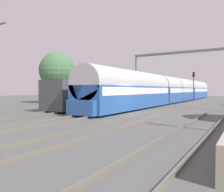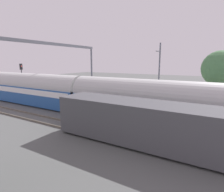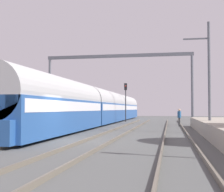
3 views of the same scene
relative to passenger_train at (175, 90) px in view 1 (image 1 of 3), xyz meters
The scene contains 10 objects.
ground 20.64m from the passenger_train, 84.33° to the right, with size 120.00×120.00×0.00m, color #545655.
track_far_west 20.93m from the passenger_train, 101.23° to the right, with size 1.52×60.00×0.16m.
track_west 20.53m from the passenger_train, 90.00° to the right, with size 1.52×60.00×0.16m.
track_east 20.93m from the passenger_train, 78.77° to the right, with size 1.52×60.00×0.16m.
track_far_east 22.08m from the passenger_train, 68.34° to the right, with size 1.52×60.00×0.16m.
passenger_train is the anchor object (origin of this frame).
freight_car 17.61m from the passenger_train, 103.34° to the right, with size 2.80×13.00×2.70m.
railway_signal_far 5.37m from the passenger_train, 68.39° to the left, with size 0.36×0.30×5.15m.
catenary_gantry 4.92m from the passenger_train, 46.59° to the right, with size 16.58×0.28×7.86m.
tree_west_background 19.05m from the passenger_train, 137.48° to the right, with size 5.25×5.25×7.46m.
Camera 1 is at (8.25, -16.98, 2.02)m, focal length 36.58 mm.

